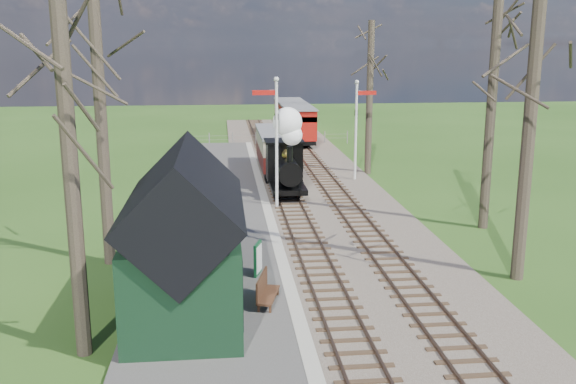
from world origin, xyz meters
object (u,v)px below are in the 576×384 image
(locomotive, at_px, (286,157))
(coach, at_px, (276,149))
(semaphore_far, at_px, (357,123))
(red_carriage_b, at_px, (290,116))
(sign_board, at_px, (258,259))
(semaphore_near, at_px, (275,133))
(bench, at_px, (265,290))
(red_carriage_a, at_px, (298,124))
(person, at_px, (225,278))
(station_shed, at_px, (185,242))

(locomotive, relative_size, coach, 0.63)
(semaphore_far, xyz_separation_m, red_carriage_b, (-1.77, 18.93, -1.69))
(locomotive, xyz_separation_m, sign_board, (-2.11, -11.61, -1.35))
(semaphore_far, bearing_deg, red_carriage_b, 95.35)
(semaphore_near, relative_size, locomotive, 1.37)
(semaphore_near, relative_size, bench, 3.88)
(bench, bearing_deg, coach, 84.15)
(coach, bearing_deg, red_carriage_a, 76.70)
(semaphore_far, relative_size, sign_board, 5.26)
(coach, bearing_deg, red_carriage_b, 81.04)
(semaphore_far, bearing_deg, sign_board, -113.08)
(coach, xyz_separation_m, person, (-3.21, -19.58, -0.71))
(sign_board, distance_m, person, 2.20)
(sign_board, bearing_deg, red_carriage_a, 80.65)
(locomotive, distance_m, person, 13.95)
(semaphore_far, relative_size, red_carriage_a, 1.00)
(bench, distance_m, person, 1.28)
(semaphore_near, xyz_separation_m, person, (-2.44, -11.15, -2.80))
(station_shed, bearing_deg, person, 37.95)
(station_shed, xyz_separation_m, coach, (4.30, 20.43, -0.73))
(red_carriage_b, bearing_deg, semaphore_far, -84.65)
(red_carriage_a, relative_size, red_carriage_b, 1.00)
(semaphore_far, relative_size, coach, 0.79)
(locomotive, height_order, person, locomotive)
(semaphore_near, height_order, semaphore_far, semaphore_near)
(semaphore_far, height_order, bench, semaphore_far)
(locomotive, xyz_separation_m, red_carriage_b, (2.61, 22.56, -0.44))
(sign_board, bearing_deg, station_shed, -128.28)
(semaphore_near, relative_size, red_carriage_b, 1.09)
(semaphore_near, bearing_deg, red_carriage_a, 80.16)
(station_shed, relative_size, sign_board, 5.79)
(station_shed, relative_size, red_carriage_a, 1.10)
(sign_board, distance_m, bench, 2.45)
(red_carriage_a, relative_size, sign_board, 5.27)
(locomotive, relative_size, red_carriage_a, 0.79)
(red_carriage_a, relative_size, person, 4.58)
(semaphore_near, relative_size, coach, 0.86)
(semaphore_near, height_order, bench, semaphore_near)
(station_shed, height_order, coach, station_shed)
(coach, height_order, sign_board, coach)
(locomotive, bearing_deg, semaphore_near, -107.76)
(semaphore_far, distance_m, coach, 5.32)
(semaphore_near, xyz_separation_m, semaphore_far, (5.14, 6.00, -0.27))
(semaphore_far, height_order, coach, semaphore_far)
(station_shed, height_order, person, station_shed)
(locomotive, height_order, sign_board, locomotive)
(coach, distance_m, person, 19.86)
(semaphore_near, distance_m, coach, 8.72)
(red_carriage_a, distance_m, bench, 31.48)
(semaphore_far, bearing_deg, red_carriage_a, 97.53)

